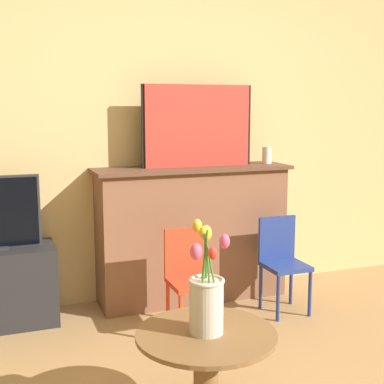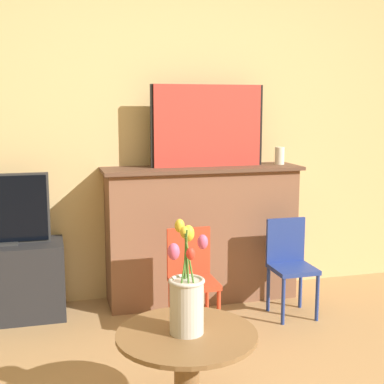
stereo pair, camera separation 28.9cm
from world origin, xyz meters
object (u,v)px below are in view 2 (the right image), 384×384
object	(u,v)px
chair_blue	(290,261)
painting	(208,126)
chair_red	(192,274)
vase_tulips	(187,297)

from	to	relation	value
chair_blue	painting	bearing A→B (deg)	135.76
chair_blue	chair_red	bearing A→B (deg)	-171.34
chair_blue	vase_tulips	world-z (taller)	vase_tulips
painting	vase_tulips	distance (m)	1.74
painting	chair_blue	distance (m)	1.08
chair_red	vase_tulips	distance (m)	1.04
chair_red	vase_tulips	world-z (taller)	vase_tulips
painting	chair_red	bearing A→B (deg)	-115.86
painting	chair_red	size ratio (longest dim) A/B	1.27
painting	vase_tulips	size ratio (longest dim) A/B	1.70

